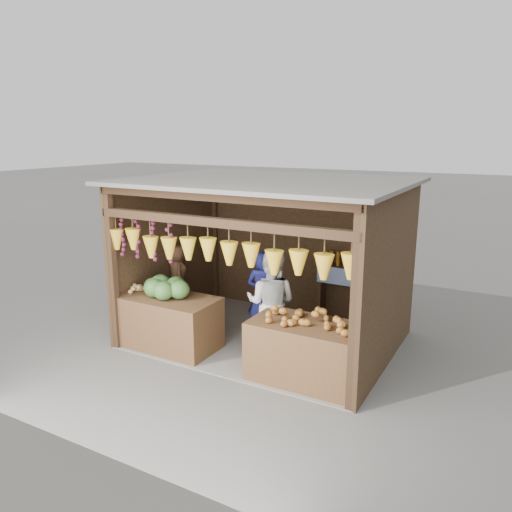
% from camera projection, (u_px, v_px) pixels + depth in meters
% --- Properties ---
extents(ground, '(80.00, 80.00, 0.00)m').
position_uv_depth(ground, '(266.00, 339.00, 8.34)').
color(ground, '#514F49').
rests_on(ground, ground).
extents(stall_structure, '(4.30, 3.30, 2.66)m').
position_uv_depth(stall_structure, '(264.00, 242.00, 7.92)').
color(stall_structure, slate).
rests_on(stall_structure, ground).
extents(back_shelf, '(1.25, 0.32, 1.32)m').
position_uv_depth(back_shelf, '(354.00, 279.00, 8.73)').
color(back_shelf, '#382314').
rests_on(back_shelf, ground).
extents(counter_left, '(1.55, 0.85, 0.84)m').
position_uv_depth(counter_left, '(170.00, 322.00, 7.94)').
color(counter_left, '#4C3119').
rests_on(counter_left, ground).
extents(counter_right, '(1.58, 0.85, 0.85)m').
position_uv_depth(counter_right, '(308.00, 353.00, 6.83)').
color(counter_right, '#4E2C1A').
rests_on(counter_right, ground).
extents(stool, '(0.36, 0.36, 0.33)m').
position_uv_depth(stool, '(179.00, 311.00, 9.18)').
color(stool, black).
rests_on(stool, ground).
extents(man_standing, '(0.57, 0.37, 1.55)m').
position_uv_depth(man_standing, '(263.00, 298.00, 8.03)').
color(man_standing, '#161855').
rests_on(man_standing, ground).
extents(woman_standing, '(0.90, 0.76, 1.65)m').
position_uv_depth(woman_standing, '(271.00, 303.00, 7.62)').
color(woman_standing, silver).
rests_on(woman_standing, ground).
extents(vendor_seated, '(0.62, 0.61, 1.08)m').
position_uv_depth(vendor_seated, '(178.00, 274.00, 9.01)').
color(vendor_seated, brown).
rests_on(vendor_seated, stool).
extents(melon_pile, '(1.00, 0.50, 0.32)m').
position_uv_depth(melon_pile, '(164.00, 286.00, 7.85)').
color(melon_pile, '#1E4D14').
rests_on(melon_pile, counter_left).
extents(tanfruit_pile, '(0.34, 0.40, 0.13)m').
position_uv_depth(tanfruit_pile, '(137.00, 288.00, 8.12)').
color(tanfruit_pile, tan).
rests_on(tanfruit_pile, counter_left).
extents(mango_pile, '(1.40, 0.64, 0.22)m').
position_uv_depth(mango_pile, '(310.00, 316.00, 6.68)').
color(mango_pile, '#C73F1A').
rests_on(mango_pile, counter_right).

